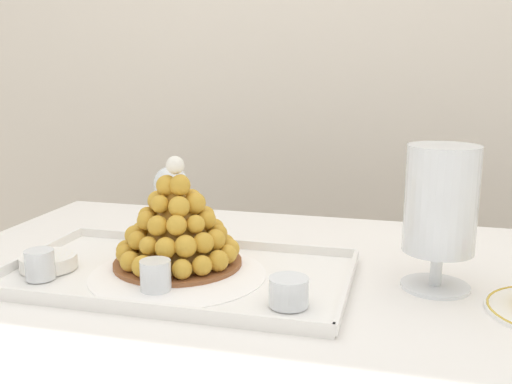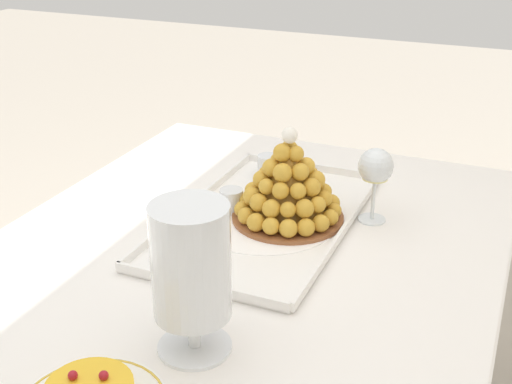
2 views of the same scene
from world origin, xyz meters
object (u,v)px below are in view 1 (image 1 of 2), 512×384
object	(u,v)px
croquembouche	(177,225)
creme_brulee_ramekin	(49,261)
serving_tray	(179,274)
dessert_cup_mid_left	(156,276)
dessert_cup_centre	(289,293)
macaron_goblet	(441,203)
wine_glass	(171,187)
dessert_cup_left	(40,266)

from	to	relation	value
croquembouche	creme_brulee_ramekin	distance (m)	0.25
serving_tray	dessert_cup_mid_left	distance (m)	0.09
dessert_cup_mid_left	croquembouche	bearing A→B (deg)	95.58
dessert_cup_mid_left	dessert_cup_centre	size ratio (longest dim) A/B	0.82
macaron_goblet	wine_glass	world-z (taller)	macaron_goblet
croquembouche	dessert_cup_left	bearing A→B (deg)	-147.61
serving_tray	wine_glass	bearing A→B (deg)	115.41
macaron_goblet	wine_glass	xyz separation A→B (m)	(-0.55, 0.15, -0.03)
croquembouche	macaron_goblet	world-z (taller)	macaron_goblet
dessert_cup_left	creme_brulee_ramekin	size ratio (longest dim) A/B	0.51
dessert_cup_mid_left	wine_glass	bearing A→B (deg)	107.47
croquembouche	wine_glass	xyz separation A→B (m)	(-0.08, 0.17, 0.04)
creme_brulee_ramekin	serving_tray	bearing A→B (deg)	8.66
serving_tray	dessert_cup_centre	bearing A→B (deg)	-22.56
dessert_cup_left	macaron_goblet	distance (m)	0.70
dessert_cup_left	dessert_cup_mid_left	world-z (taller)	dessert_cup_left
creme_brulee_ramekin	macaron_goblet	size ratio (longest dim) A/B	0.42
creme_brulee_ramekin	wine_glass	bearing A→B (deg)	59.68
croquembouche	macaron_goblet	bearing A→B (deg)	2.53
dessert_cup_left	macaron_goblet	world-z (taller)	macaron_goblet
creme_brulee_ramekin	dessert_cup_left	bearing A→B (deg)	-70.93
dessert_cup_mid_left	creme_brulee_ramekin	xyz separation A→B (m)	(-0.24, 0.05, -0.01)
serving_tray	creme_brulee_ramekin	distance (m)	0.25
serving_tray	creme_brulee_ramekin	xyz separation A→B (m)	(-0.24, -0.04, 0.02)
serving_tray	macaron_goblet	distance (m)	0.48
dessert_cup_centre	creme_brulee_ramekin	bearing A→B (deg)	173.26
serving_tray	dessert_cup_mid_left	bearing A→B (deg)	-94.72
serving_tray	dessert_cup_left	size ratio (longest dim) A/B	11.82
dessert_cup_centre	macaron_goblet	world-z (taller)	macaron_goblet
macaron_goblet	wine_glass	size ratio (longest dim) A/B	1.50
dessert_cup_centre	dessert_cup_left	bearing A→B (deg)	179.39
croquembouche	dessert_cup_mid_left	bearing A→B (deg)	-84.42
dessert_cup_left	croquembouche	bearing A→B (deg)	32.39
croquembouche	dessert_cup_mid_left	xyz separation A→B (m)	(0.01, -0.13, -0.05)
dessert_cup_mid_left	macaron_goblet	size ratio (longest dim) A/B	0.21
creme_brulee_ramekin	dessert_cup_centre	bearing A→B (deg)	-6.74
creme_brulee_ramekin	wine_glass	distance (m)	0.30
dessert_cup_left	dessert_cup_centre	size ratio (longest dim) A/B	0.83
dessert_cup_centre	macaron_goblet	xyz separation A→B (m)	(0.23, 0.16, 0.12)
macaron_goblet	wine_glass	bearing A→B (deg)	165.20
serving_tray	croquembouche	xyz separation A→B (m)	(-0.02, 0.04, 0.08)
dessert_cup_centre	creme_brulee_ramekin	size ratio (longest dim) A/B	0.61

